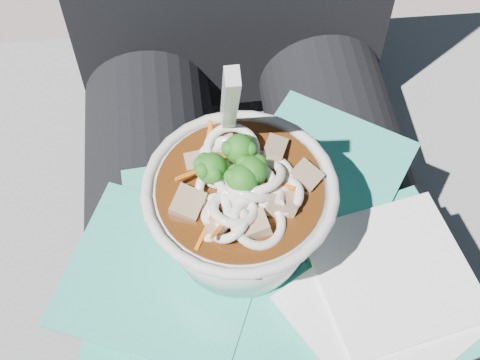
{
  "coord_description": "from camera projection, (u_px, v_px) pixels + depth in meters",
  "views": [
    {
      "loc": [
        -0.06,
        -0.29,
        1.14
      ],
      "look_at": [
        -0.02,
        -0.02,
        0.73
      ],
      "focal_mm": 50.0,
      "sensor_mm": 36.0,
      "label": 1
    }
  ],
  "objects": [
    {
      "name": "lap",
      "position": [
        261.0,
        263.0,
        0.65
      ],
      "size": [
        0.34,
        0.48,
        0.14
      ],
      "color": "black",
      "rests_on": "stone_ledge"
    },
    {
      "name": "person_body",
      "position": [
        249.0,
        174.0,
        0.69
      ],
      "size": [
        0.34,
        0.94,
        1.02
      ],
      "color": "black",
      "rests_on": "ground"
    },
    {
      "name": "udon_bowl",
      "position": [
        240.0,
        207.0,
        0.53
      ],
      "size": [
        0.17,
        0.17,
        0.2
      ],
      "color": "silver",
      "rests_on": "plastic_bag"
    },
    {
      "name": "napkins",
      "position": [
        386.0,
        295.0,
        0.54
      ],
      "size": [
        0.18,
        0.19,
        0.01
      ],
      "color": "white",
      "rests_on": "plastic_bag"
    },
    {
      "name": "plastic_bag",
      "position": [
        254.0,
        263.0,
        0.57
      ],
      "size": [
        0.37,
        0.33,
        0.01
      ],
      "color": "#2BB69C",
      "rests_on": "lap"
    },
    {
      "name": "stone_ledge",
      "position": [
        242.0,
        265.0,
        0.99
      ],
      "size": [
        1.01,
        0.53,
        0.48
      ],
      "primitive_type": "cube",
      "rotation": [
        0.0,
        0.0,
        -0.03
      ],
      "color": "slate",
      "rests_on": "ground"
    }
  ]
}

